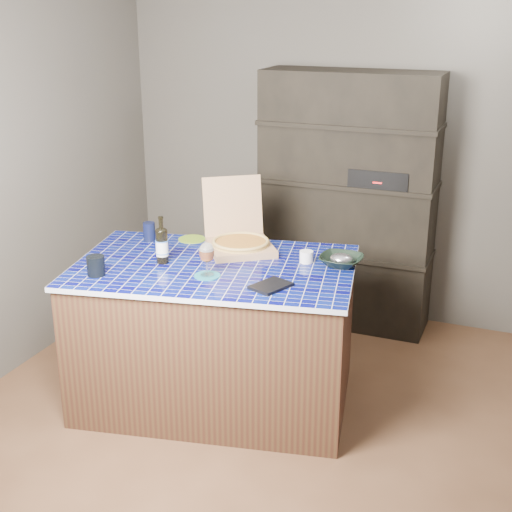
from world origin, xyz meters
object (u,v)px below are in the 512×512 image
at_px(mead_bottle, 162,245).
at_px(pizza_box, 240,241).
at_px(kitchen_island, 216,333).
at_px(bowl, 341,261).
at_px(dvd_case, 271,286).
at_px(wine_glass, 207,253).

bearing_deg(mead_bottle, pizza_box, 49.02).
relative_size(kitchen_island, bowl, 7.21).
height_order(mead_bottle, dvd_case, mead_bottle).
relative_size(mead_bottle, dvd_case, 1.33).
xyz_separation_m(pizza_box, wine_glass, (0.01, -0.46, 0.08)).
relative_size(pizza_box, dvd_case, 2.79).
xyz_separation_m(mead_bottle, wine_glass, (0.32, -0.10, 0.03)).
relative_size(kitchen_island, mead_bottle, 6.33).
bearing_deg(dvd_case, kitchen_island, 176.86).
distance_m(mead_bottle, wine_glass, 0.34).
xyz_separation_m(mead_bottle, bowl, (0.94, 0.33, -0.08)).
bearing_deg(bowl, dvd_case, -119.17).
xyz_separation_m(pizza_box, mead_bottle, (-0.32, -0.36, 0.05)).
height_order(kitchen_island, dvd_case, dvd_case).
xyz_separation_m(dvd_case, bowl, (0.25, 0.44, 0.02)).
bearing_deg(wine_glass, bowl, 34.44).
bearing_deg(dvd_case, pizza_box, 150.36).
distance_m(pizza_box, bowl, 0.63).
bearing_deg(dvd_case, mead_bottle, -167.41).
distance_m(kitchen_island, bowl, 0.84).
height_order(wine_glass, bowl, wine_glass).
bearing_deg(kitchen_island, bowl, 9.59).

